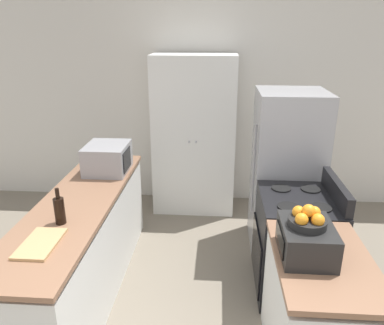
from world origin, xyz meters
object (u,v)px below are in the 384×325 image
object	(u,v)px
refrigerator	(286,172)
microwave	(108,158)
wine_bottle	(60,210)
fruit_bowl	(308,219)
toaster_oven	(306,240)
pantry_cabinet	(194,135)
stove	(295,243)

from	to	relation	value
refrigerator	microwave	bearing A→B (deg)	-171.73
wine_bottle	fruit_bowl	bearing A→B (deg)	-9.63
refrigerator	toaster_oven	world-z (taller)	refrigerator
wine_bottle	toaster_oven	distance (m)	1.71
pantry_cabinet	microwave	size ratio (longest dim) A/B	4.35
refrigerator	wine_bottle	distance (m)	2.26
microwave	toaster_oven	distance (m)	2.11
pantry_cabinet	refrigerator	distance (m)	1.30
refrigerator	pantry_cabinet	bearing A→B (deg)	141.11
toaster_oven	microwave	bearing A→B (deg)	140.94
microwave	wine_bottle	size ratio (longest dim) A/B	1.62
pantry_cabinet	wine_bottle	bearing A→B (deg)	-111.42
wine_bottle	toaster_oven	bearing A→B (deg)	-9.34
wine_bottle	toaster_oven	size ratio (longest dim) A/B	0.68
fruit_bowl	toaster_oven	bearing A→B (deg)	41.05
toaster_oven	fruit_bowl	xyz separation A→B (m)	(-0.01, -0.01, 0.15)
microwave	fruit_bowl	world-z (taller)	fruit_bowl
pantry_cabinet	toaster_oven	xyz separation A→B (m)	(0.86, -2.40, 0.02)
stove	fruit_bowl	xyz separation A→B (m)	(-0.14, -0.84, 0.69)
stove	fruit_bowl	distance (m)	1.10
pantry_cabinet	wine_bottle	distance (m)	2.28
stove	fruit_bowl	world-z (taller)	fruit_bowl
microwave	fruit_bowl	distance (m)	2.11
stove	refrigerator	bearing A→B (deg)	89.10
microwave	wine_bottle	xyz separation A→B (m)	(-0.05, -1.05, -0.03)
stove	microwave	world-z (taller)	microwave
pantry_cabinet	wine_bottle	xyz separation A→B (m)	(-0.83, -2.12, 0.03)
stove	refrigerator	distance (m)	0.84
stove	wine_bottle	bearing A→B (deg)	-163.08
stove	microwave	bearing A→B (deg)	164.36
stove	wine_bottle	xyz separation A→B (m)	(-1.82, -0.55, 0.54)
toaster_oven	fruit_bowl	distance (m)	0.15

